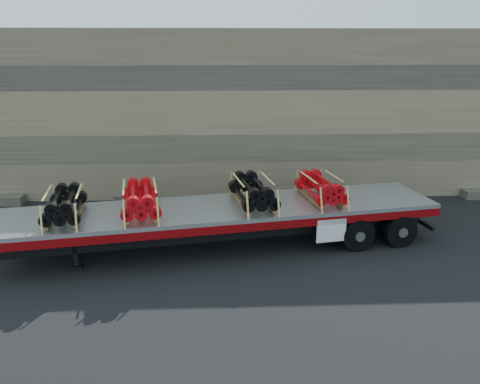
{
  "coord_description": "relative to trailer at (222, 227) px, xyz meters",
  "views": [
    {
      "loc": [
        0.87,
        -14.25,
        6.31
      ],
      "look_at": [
        1.49,
        0.52,
        1.7
      ],
      "focal_mm": 35.0,
      "sensor_mm": 36.0,
      "label": 1
    }
  ],
  "objects": [
    {
      "name": "ground",
      "position": [
        -0.89,
        0.05,
        -0.7
      ],
      "size": [
        120.0,
        120.0,
        0.0
      ],
      "primitive_type": "plane",
      "color": "black",
      "rests_on": "ground"
    },
    {
      "name": "rock_wall",
      "position": [
        -0.89,
        6.55,
        2.8
      ],
      "size": [
        44.0,
        3.0,
        7.0
      ],
      "primitive_type": "cube",
      "color": "#7A6B54",
      "rests_on": "ground"
    },
    {
      "name": "trailer",
      "position": [
        0.0,
        0.0,
        0.0
      ],
      "size": [
        14.25,
        5.09,
        1.4
      ],
      "primitive_type": null,
      "rotation": [
        0.0,
        0.0,
        0.18
      ],
      "color": "#B9BCC2",
      "rests_on": "ground"
    },
    {
      "name": "bundle_front",
      "position": [
        -4.69,
        -0.83,
        1.09
      ],
      "size": [
        1.47,
        2.36,
        0.78
      ],
      "primitive_type": null,
      "rotation": [
        0.0,
        0.0,
        0.18
      ],
      "color": "black",
      "rests_on": "trailer"
    },
    {
      "name": "bundle_midfront",
      "position": [
        -2.51,
        -0.44,
        1.11
      ],
      "size": [
        1.53,
        2.46,
        0.81
      ],
      "primitive_type": null,
      "rotation": [
        0.0,
        0.0,
        0.18
      ],
      "color": "red",
      "rests_on": "trailer"
    },
    {
      "name": "bundle_midrear",
      "position": [
        1.0,
        0.18,
        1.11
      ],
      "size": [
        1.55,
        2.5,
        0.83
      ],
      "primitive_type": null,
      "rotation": [
        0.0,
        0.0,
        0.18
      ],
      "color": "black",
      "rests_on": "trailer"
    },
    {
      "name": "bundle_rear",
      "position": [
        3.29,
        0.58,
        1.09
      ],
      "size": [
        1.45,
        2.33,
        0.77
      ],
      "primitive_type": null,
      "rotation": [
        0.0,
        0.0,
        0.18
      ],
      "color": "red",
      "rests_on": "trailer"
    }
  ]
}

